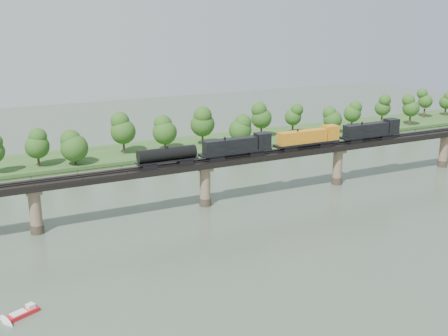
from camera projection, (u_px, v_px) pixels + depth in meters
name	position (u px, v px, depth m)	size (l,w,h in m)	color
ground	(266.00, 251.00, 112.92)	(400.00, 400.00, 0.00)	#3C4B3B
far_bank	(137.00, 153.00, 186.05)	(300.00, 24.00, 1.60)	#2B4F1F
bridge	(205.00, 184.00, 137.30)	(236.00, 30.00, 11.50)	#473A2D
bridge_superstructure	(205.00, 160.00, 135.56)	(220.00, 4.90, 0.75)	black
far_treeline	(115.00, 134.00, 176.50)	(289.06, 17.54, 13.60)	#382619
freight_train	(285.00, 141.00, 144.53)	(77.36, 3.01, 5.32)	black
motorboat	(23.00, 312.00, 89.25)	(5.27, 3.68, 1.39)	red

